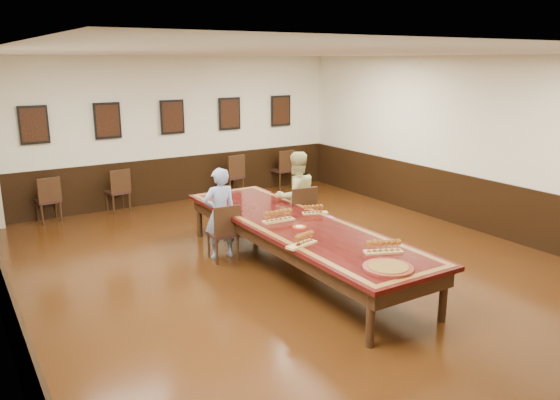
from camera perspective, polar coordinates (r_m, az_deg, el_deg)
floor at (r=8.39m, az=1.83°, el=-7.42°), size 8.00×10.00×0.02m
ceiling at (r=7.78m, az=2.02°, el=15.14°), size 8.00×10.00×0.02m
wall_back at (r=12.36m, az=-11.24°, el=7.15°), size 8.00×0.02×3.20m
wall_right at (r=10.67m, az=20.19°, el=5.41°), size 0.02×10.00×3.20m
chair_man at (r=8.73m, az=-6.00°, el=-3.30°), size 0.46×0.50×0.93m
chair_woman at (r=9.52m, az=1.98°, el=-1.44°), size 0.53×0.57×1.01m
spare_chair_a at (r=11.65m, az=-23.11°, el=0.09°), size 0.47×0.51×0.91m
spare_chair_b at (r=11.93m, az=-16.62°, el=1.00°), size 0.48×0.52×0.92m
spare_chair_c at (r=12.80m, az=-5.10°, el=2.60°), size 0.54×0.57×0.99m
spare_chair_d at (r=13.57m, az=0.18°, el=3.28°), size 0.48×0.52×0.96m
person_man at (r=8.74m, az=-6.30°, el=-1.40°), size 0.56×0.39×1.48m
person_woman at (r=9.54m, az=1.69°, el=0.37°), size 0.85×0.70×1.59m
pink_phone at (r=8.46m, az=5.32°, el=-1.80°), size 0.08×0.15×0.01m
wainscoting at (r=8.21m, az=1.85°, el=-4.12°), size 8.00×10.00×1.00m
conference_table at (r=8.18m, az=1.86°, el=-3.38°), size 1.40×5.00×0.76m
posters at (r=12.26m, az=-11.19°, el=8.51°), size 6.14×0.04×0.74m
flight_a at (r=8.19m, az=-0.16°, el=-1.69°), size 0.50×0.17×0.18m
flight_b at (r=8.62m, az=3.64°, el=-1.01°), size 0.42×0.26×0.15m
flight_c at (r=7.16m, az=2.38°, el=-4.16°), size 0.49×0.25×0.17m
flight_d at (r=7.00m, az=10.76°, el=-4.83°), size 0.50×0.33×0.18m
red_plate_grp at (r=7.92m, az=2.05°, el=-2.85°), size 0.20×0.20×0.03m
carved_platter at (r=6.50m, az=11.23°, el=-6.97°), size 0.73×0.73×0.05m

